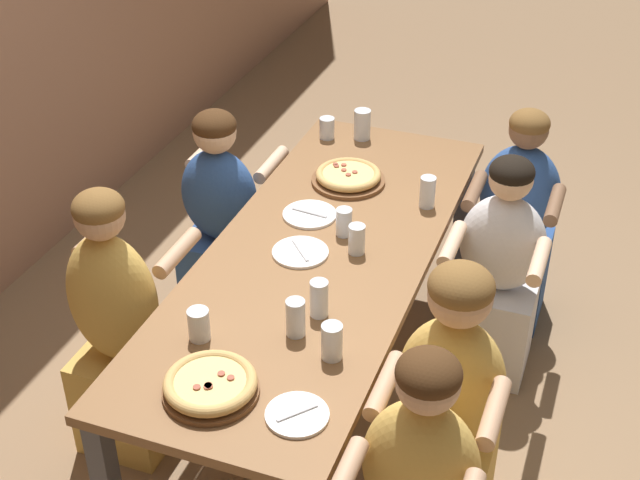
% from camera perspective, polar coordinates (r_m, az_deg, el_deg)
% --- Properties ---
extents(ground_plane, '(18.00, 18.00, 0.00)m').
position_cam_1_polar(ground_plane, '(3.93, 0.00, -9.94)').
color(ground_plane, '#896B4C').
rests_on(ground_plane, ground).
extents(dining_table, '(2.23, 0.83, 0.76)m').
position_cam_1_polar(dining_table, '(3.50, 0.00, -1.79)').
color(dining_table, brown).
rests_on(dining_table, ground).
extents(pizza_board_main, '(0.31, 0.31, 0.06)m').
position_cam_1_polar(pizza_board_main, '(2.82, -7.02, -9.20)').
color(pizza_board_main, brown).
rests_on(pizza_board_main, dining_table).
extents(pizza_board_second, '(0.32, 0.32, 0.06)m').
position_cam_1_polar(pizza_board_second, '(3.90, 1.82, 4.07)').
color(pizza_board_second, brown).
rests_on(pizza_board_second, dining_table).
extents(empty_plate_a, '(0.20, 0.20, 0.02)m').
position_cam_1_polar(empty_plate_a, '(2.75, -1.47, -11.13)').
color(empty_plate_a, white).
rests_on(empty_plate_a, dining_table).
extents(empty_plate_b, '(0.22, 0.22, 0.02)m').
position_cam_1_polar(empty_plate_b, '(3.67, -0.67, 1.64)').
color(empty_plate_b, white).
rests_on(empty_plate_b, dining_table).
extents(empty_plate_c, '(0.22, 0.22, 0.02)m').
position_cam_1_polar(empty_plate_c, '(3.43, -1.27, -0.79)').
color(empty_plate_c, white).
rests_on(empty_plate_c, dining_table).
extents(drinking_glass_a, '(0.06, 0.06, 0.14)m').
position_cam_1_polar(drinking_glass_a, '(3.09, -0.06, -3.76)').
color(drinking_glass_a, silver).
rests_on(drinking_glass_a, dining_table).
extents(drinking_glass_b, '(0.08, 0.08, 0.15)m').
position_cam_1_polar(drinking_glass_b, '(4.26, 2.72, 7.30)').
color(drinking_glass_b, silver).
rests_on(drinking_glass_b, dining_table).
extents(drinking_glass_c, '(0.07, 0.07, 0.10)m').
position_cam_1_polar(drinking_glass_c, '(4.27, 0.45, 7.09)').
color(drinking_glass_c, silver).
rests_on(drinking_glass_c, dining_table).
extents(drinking_glass_d, '(0.07, 0.07, 0.12)m').
position_cam_1_polar(drinking_glass_d, '(3.42, 2.36, -0.06)').
color(drinking_glass_d, silver).
rests_on(drinking_glass_d, dining_table).
extents(drinking_glass_e, '(0.07, 0.07, 0.13)m').
position_cam_1_polar(drinking_glass_e, '(2.91, 0.76, -6.59)').
color(drinking_glass_e, silver).
rests_on(drinking_glass_e, dining_table).
extents(drinking_glass_f, '(0.07, 0.07, 0.14)m').
position_cam_1_polar(drinking_glass_f, '(3.01, -1.57, -5.11)').
color(drinking_glass_f, silver).
rests_on(drinking_glass_f, dining_table).
extents(drinking_glass_g, '(0.06, 0.06, 0.12)m').
position_cam_1_polar(drinking_glass_g, '(3.52, 1.54, 1.09)').
color(drinking_glass_g, silver).
rests_on(drinking_glass_g, dining_table).
extents(drinking_glass_h, '(0.07, 0.07, 0.11)m').
position_cam_1_polar(drinking_glass_h, '(3.02, -7.75, -5.49)').
color(drinking_glass_h, silver).
rests_on(drinking_glass_h, dining_table).
extents(drinking_glass_i, '(0.07, 0.07, 0.14)m').
position_cam_1_polar(drinking_glass_i, '(3.73, 6.89, 2.97)').
color(drinking_glass_i, silver).
rests_on(drinking_glass_i, dining_table).
extents(diner_near_midleft, '(0.51, 0.40, 1.14)m').
position_cam_1_polar(diner_near_midleft, '(3.11, 8.16, -11.02)').
color(diner_near_midleft, gold).
rests_on(diner_near_midleft, ground).
extents(diner_near_midright, '(0.51, 0.40, 1.05)m').
position_cam_1_polar(diner_near_midright, '(3.86, 11.30, -2.45)').
color(diner_near_midright, silver).
rests_on(diner_near_midright, ground).
extents(diner_near_right, '(0.51, 0.40, 1.08)m').
position_cam_1_polar(diner_near_right, '(4.20, 12.35, 0.72)').
color(diner_near_right, '#2D5193').
rests_on(diner_near_right, ground).
extents(diner_far_midright, '(0.51, 0.40, 1.07)m').
position_cam_1_polar(diner_far_midright, '(4.13, -6.30, 0.89)').
color(diner_far_midright, '#2D5193').
rests_on(diner_far_midright, ground).
extents(diner_far_midleft, '(0.51, 0.40, 1.16)m').
position_cam_1_polar(diner_far_midleft, '(3.49, -12.74, -5.98)').
color(diner_far_midleft, gold).
rests_on(diner_far_midleft, ground).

